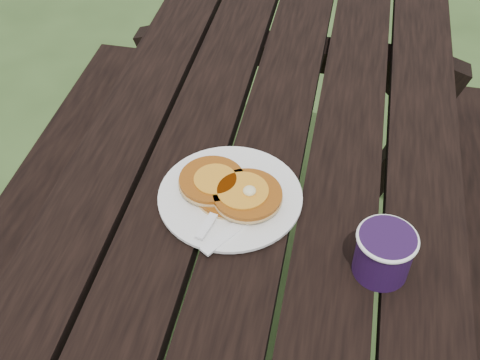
% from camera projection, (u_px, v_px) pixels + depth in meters
% --- Properties ---
extents(picnic_table, '(1.36, 1.80, 0.75)m').
position_uv_depth(picnic_table, '(250.00, 325.00, 1.35)').
color(picnic_table, black).
rests_on(picnic_table, ground).
extents(plate, '(0.33, 0.33, 0.01)m').
position_uv_depth(plate, '(230.00, 197.00, 1.09)').
color(plate, white).
rests_on(plate, picnic_table).
extents(pancake_stack, '(0.19, 0.14, 0.04)m').
position_uv_depth(pancake_stack, '(230.00, 189.00, 1.08)').
color(pancake_stack, '#9A4E11').
rests_on(pancake_stack, plate).
extents(knife, '(0.11, 0.16, 0.00)m').
position_uv_depth(knife, '(241.00, 223.00, 1.04)').
color(knife, white).
rests_on(knife, plate).
extents(fork, '(0.07, 0.16, 0.01)m').
position_uv_depth(fork, '(213.00, 216.00, 1.04)').
color(fork, white).
rests_on(fork, plate).
extents(coffee_cup, '(0.10, 0.10, 0.09)m').
position_uv_depth(coffee_cup, '(384.00, 251.00, 0.95)').
color(coffee_cup, '#230E35').
rests_on(coffee_cup, picnic_table).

